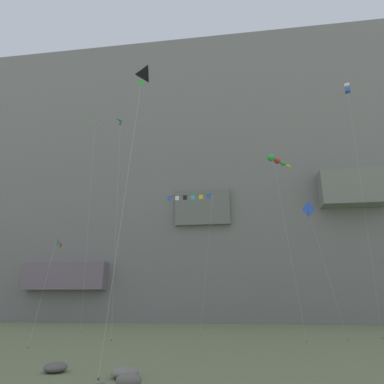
# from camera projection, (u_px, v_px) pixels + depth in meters

# --- Properties ---
(cliff_face) EXTENTS (180.00, 35.79, 63.66)m
(cliff_face) POSITION_uv_depth(u_px,v_px,m) (209.00, 185.00, 86.92)
(cliff_face) COLOR slate
(cliff_face) RESTS_ON ground
(boulder_foreground_left) EXTENTS (1.40, 1.16, 0.66)m
(boulder_foreground_left) POSITION_uv_depth(u_px,v_px,m) (129.00, 381.00, 16.09)
(boulder_foreground_left) COLOR slate
(boulder_foreground_left) RESTS_ON ground
(boulder_near_cliff_base) EXTENTS (1.82, 1.76, 0.59)m
(boulder_near_cliff_base) POSITION_uv_depth(u_px,v_px,m) (125.00, 372.00, 18.12)
(boulder_near_cliff_base) COLOR gray
(boulder_near_cliff_base) RESTS_ON ground
(boulder_mid_field) EXTENTS (1.57, 1.67, 0.54)m
(boulder_mid_field) POSITION_uv_depth(u_px,v_px,m) (55.00, 367.00, 19.68)
(boulder_mid_field) COLOR #605B59
(boulder_mid_field) RESTS_ON ground
(kite_banner_near_cliff) EXTENTS (7.04, 4.87, 18.67)m
(kite_banner_near_cliff) POSITION_uv_depth(u_px,v_px,m) (189.00, 200.00, 49.90)
(kite_banner_near_cliff) COLOR black
(kite_banner_near_cliff) RESTS_ON ground
(kite_delta_upper_right) EXTENTS (1.56, 5.88, 21.68)m
(kite_delta_upper_right) POSITION_uv_depth(u_px,v_px,m) (135.00, 84.00, 28.69)
(kite_delta_upper_right) COLOR black
(kite_delta_upper_right) RESTS_ON ground
(kite_box_upper_left) EXTENTS (2.44, 4.68, 34.82)m
(kite_box_upper_left) POSITION_uv_depth(u_px,v_px,m) (347.00, 89.00, 51.08)
(kite_box_upper_left) COLOR white
(kite_box_upper_left) RESTS_ON ground
(kite_delta_low_left) EXTENTS (2.79, 3.01, 31.67)m
(kite_delta_low_left) POSITION_uv_depth(u_px,v_px,m) (92.00, 134.00, 56.12)
(kite_delta_low_left) COLOR white
(kite_delta_low_left) RESTS_ON ground
(kite_diamond_far_left) EXTENTS (2.51, 4.51, 16.23)m
(kite_diamond_far_left) POSITION_uv_depth(u_px,v_px,m) (309.00, 211.00, 43.81)
(kite_diamond_far_left) COLOR blue
(kite_diamond_far_left) RESTS_ON ground
(kite_windsock_far_right) EXTENTS (3.94, 9.40, 22.59)m
(kite_windsock_far_right) POSITION_uv_depth(u_px,v_px,m) (277.00, 161.00, 46.68)
(kite_windsock_far_right) COLOR green
(kite_windsock_far_right) RESTS_ON ground
(kite_delta_mid_right) EXTENTS (2.28, 4.15, 27.20)m
(kite_delta_mid_right) POSITION_uv_depth(u_px,v_px,m) (121.00, 136.00, 46.08)
(kite_delta_mid_right) COLOR green
(kite_delta_mid_right) RESTS_ON ground
(kite_banner_low_center) EXTENTS (1.81, 7.15, 10.00)m
(kite_banner_low_center) POSITION_uv_depth(u_px,v_px,m) (58.00, 249.00, 37.05)
(kite_banner_low_center) COLOR black
(kite_banner_low_center) RESTS_ON ground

